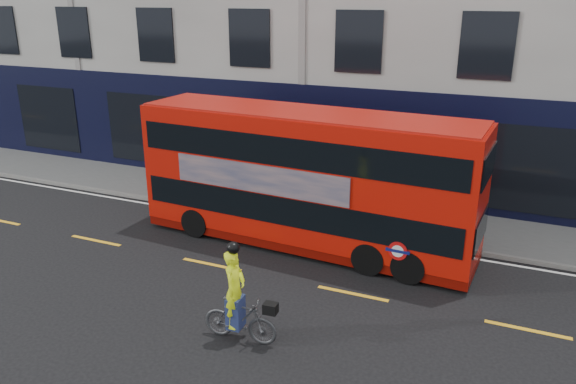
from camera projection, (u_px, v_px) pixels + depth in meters
The scene contains 7 objects.
ground at pixel (181, 290), 14.00m from camera, with size 120.00×120.00×0.00m, color black.
pavement at pixel (285, 203), 19.61m from camera, with size 60.00×3.00×0.12m, color gray.
kerb at pixel (267, 218), 18.31m from camera, with size 60.00×0.12×0.13m, color gray.
road_edge_line at pixel (263, 223), 18.07m from camera, with size 58.00×0.10×0.01m, color silver.
lane_dashes at pixel (212, 264), 15.30m from camera, with size 58.00×0.12×0.01m, color #F0A91C, non-canonical shape.
bus at pixel (306, 179), 15.93m from camera, with size 9.91×2.80×3.95m.
cyclist at pixel (238, 308), 11.73m from camera, with size 1.68×0.64×2.27m.
Camera 1 is at (7.34, -10.33, 6.96)m, focal length 35.00 mm.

